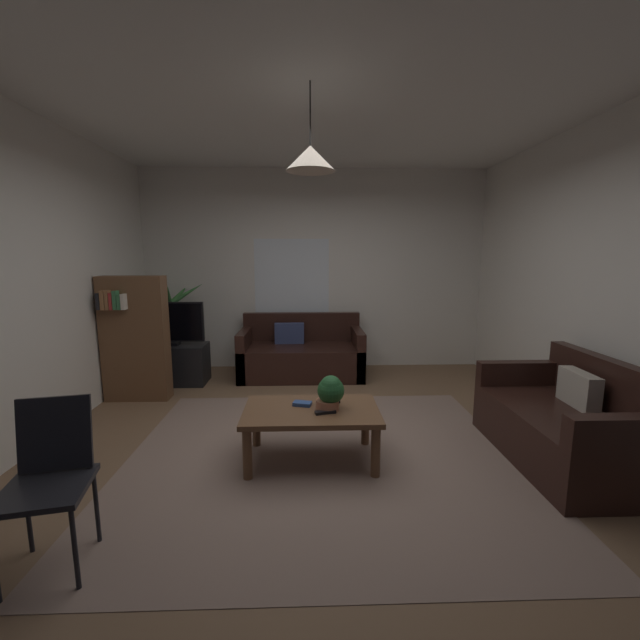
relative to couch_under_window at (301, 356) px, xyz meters
name	(u,v)px	position (x,y,z in m)	size (l,w,h in m)	color
floor	(321,447)	(0.20, -2.07, -0.28)	(4.81, 5.09, 0.02)	brown
rug	(322,457)	(0.20, -2.27, -0.27)	(3.13, 2.80, 0.01)	gray
wall_back	(315,270)	(0.20, 0.50, 1.13)	(4.93, 0.06, 2.81)	silver
wall_left	(12,283)	(-2.24, -2.07, 1.13)	(0.06, 5.09, 2.81)	silver
wall_right	(616,282)	(2.63, -2.07, 1.13)	(0.06, 5.09, 2.81)	silver
ceiling	(321,93)	(0.20, -2.07, 2.55)	(4.81, 5.09, 0.02)	white
window_pane	(292,277)	(-0.14, 0.47, 1.04)	(1.06, 0.01, 1.07)	white
couch_under_window	(301,356)	(0.00, 0.00, 0.00)	(1.63, 0.82, 0.82)	black
couch_right_side	(567,427)	(2.13, -2.38, 0.00)	(0.82, 1.41, 0.82)	black
coffee_table	(311,417)	(0.11, -2.31, 0.09)	(1.06, 0.64, 0.43)	brown
book_on_table_0	(302,404)	(0.04, -2.23, 0.17)	(0.14, 0.08, 0.03)	#2D4C8C
remote_on_table_0	(325,412)	(0.21, -2.40, 0.17)	(0.05, 0.16, 0.02)	black
remote_on_table_1	(330,403)	(0.26, -2.21, 0.17)	(0.05, 0.16, 0.02)	black
potted_plant_on_table	(330,391)	(0.26, -2.32, 0.30)	(0.22, 0.21, 0.27)	#B77051
tv_stand	(171,364)	(-1.66, -0.28, -0.02)	(0.90, 0.44, 0.50)	black
tv	(168,323)	(-1.66, -0.30, 0.51)	(0.89, 0.16, 0.55)	black
potted_palm_corner	(171,332)	(-1.79, 0.15, 0.31)	(0.87, 0.81, 1.29)	#B77051
bookshelf_corner	(135,338)	(-1.85, -0.86, 0.44)	(0.70, 0.31, 1.40)	brown
folding_chair	(50,472)	(-1.26, -3.33, 0.23)	(0.47, 0.49, 0.87)	black
pendant_lamp	(310,158)	(0.11, -2.31, 2.03)	(0.36, 0.36, 0.60)	black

